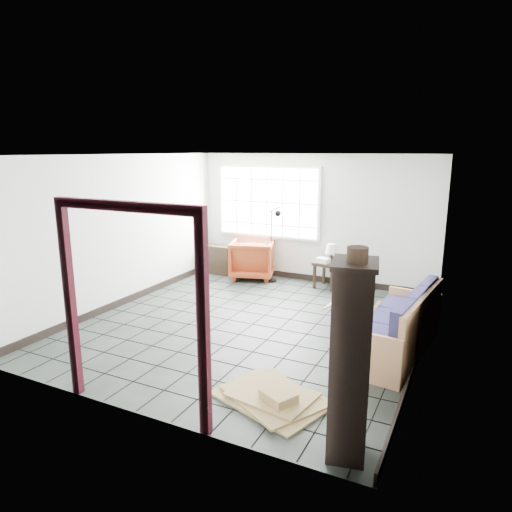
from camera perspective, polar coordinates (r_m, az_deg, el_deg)
The scene contains 15 objects.
ground at distance 7.23m, azimuth -0.41°, elevation -8.53°, with size 5.50×5.50×0.00m, color black.
room_shell at distance 6.82m, azimuth -0.32°, elevation 4.78°, with size 5.02×5.52×2.61m.
window_panel at distance 9.65m, azimuth 1.48°, elevation 6.76°, with size 2.32×0.08×1.52m.
doorway_trim at distance 4.66m, azimuth -15.53°, elevation -3.42°, with size 1.80×0.08×2.20m.
futon_sofa at distance 6.44m, azimuth 17.43°, elevation -8.85°, with size 1.00×2.11×0.90m.
armchair at distance 9.67m, azimuth -0.42°, elevation -0.14°, with size 0.88×0.82×0.90m, color #914515.
side_table at distance 9.07m, azimuth 9.00°, elevation -1.32°, with size 0.56×0.56×0.52m.
table_lamp at distance 8.98m, azimuth 9.42°, elevation 0.80°, with size 0.24×0.24×0.37m.
projector at distance 8.99m, azimuth 8.40°, elevation -0.53°, with size 0.29×0.25×0.09m.
floor_lamp at distance 9.22m, azimuth 2.30°, elevation 1.70°, with size 0.42×0.36×1.58m.
console_shelf at distance 10.15m, azimuth -5.18°, elevation -0.36°, with size 0.81×0.34×0.62m.
tall_shelf at distance 4.11m, azimuth 11.74°, elevation -12.57°, with size 0.46×0.55×1.78m.
pot at distance 3.75m, azimuth 12.58°, elevation 0.15°, with size 0.20×0.20×0.13m.
open_box at distance 6.93m, azimuth 12.41°, elevation -8.16°, with size 0.94×0.49×0.53m.
cardboard_pile at distance 5.20m, azimuth 2.13°, elevation -17.16°, with size 1.38×1.18×0.17m.
Camera 1 is at (3.02, -6.01, 2.67)m, focal length 32.00 mm.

